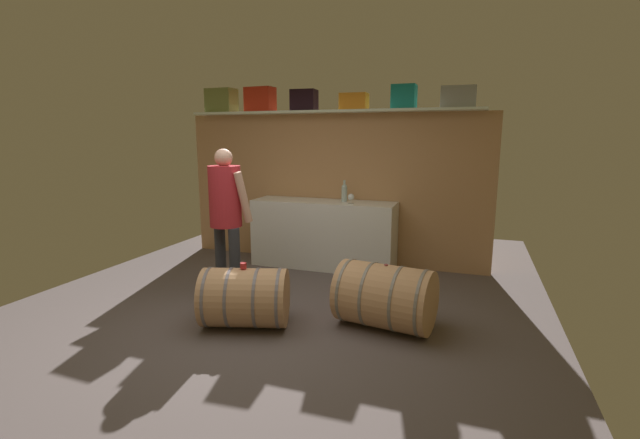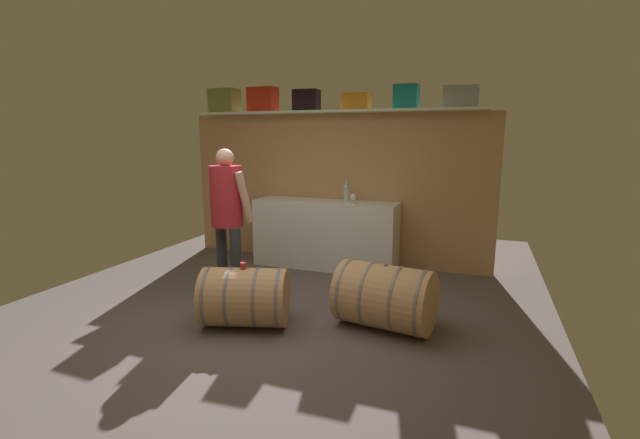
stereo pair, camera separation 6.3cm
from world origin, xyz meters
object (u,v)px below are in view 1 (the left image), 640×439
Objects in this scene: work_cabinet at (324,234)px; tasting_cup at (243,266)px; wine_bottle_clear at (344,192)px; wine_barrel_far at (385,296)px; wine_glass at (351,197)px; wine_barrel_near at (245,297)px; toolcase_red at (260,100)px; toolcase_teal at (404,97)px; toolcase_orange at (354,102)px; winemaker_pouring at (226,207)px; toolcase_olive at (222,101)px; toolcase_black at (304,100)px; toolcase_grey at (458,97)px.

tasting_cup is at bearing -92.17° from work_cabinet.
wine_barrel_far is at bearing -62.41° from wine_bottle_clear.
wine_barrel_near is (-0.50, -2.01, -0.73)m from wine_glass.
toolcase_red is 2.06m from toolcase_teal.
toolcase_orange reaches higher than winemaker_pouring.
toolcase_olive is 1.03× the size of toolcase_red.
tasting_cup reaches higher than wine_barrel_near.
toolcase_black is at bearing 106.54° from winemaker_pouring.
wine_barrel_far is (1.28, 0.42, 0.02)m from wine_barrel_near.
toolcase_orange is 6.02× the size of tasting_cup.
wine_bottle_clear is (1.95, -0.13, -1.27)m from toolcase_olive.
tasting_cup is at bearing -63.28° from toolcase_red.
work_cabinet reaches higher than wine_barrel_far.
toolcase_black reaches higher than wine_glass.
toolcase_teal is at bearing 178.57° from toolcase_grey.
toolcase_grey is at bearing 35.97° from wine_barrel_near.
toolcase_red reaches higher than wine_bottle_clear.
toolcase_red is at bearing 112.29° from tasting_cup.
toolcase_teal is 1.04× the size of wine_bottle_clear.
toolcase_grey reaches higher than wine_barrel_near.
wine_barrel_far reaches higher than wine_barrel_near.
toolcase_orange is at bearing 62.63° from wine_barrel_near.
toolcase_red is 1.20× the size of toolcase_black.
wine_barrel_far is at bearing -54.84° from work_cabinet.
toolcase_teal is 0.33× the size of wine_barrel_near.
toolcase_red is 2.72m from toolcase_grey.
toolcase_grey is at bearing 4.43° from toolcase_red.
toolcase_black reaches higher than toolcase_grey.
winemaker_pouring reaches higher than wine_barrel_far.
wine_barrel_far is (1.56, -1.90, -1.99)m from toolcase_black.
wine_barrel_far is (0.18, -1.90, -2.00)m from toolcase_teal.
toolcase_orange is 0.66m from toolcase_teal.
wine_barrel_near is 1.34m from wine_barrel_far.
toolcase_olive is 2.33m from wine_bottle_clear.
tasting_cup is (-0.44, -2.32, -1.66)m from toolcase_orange.
toolcase_olive is 3.10× the size of wine_glass.
wine_barrel_near is 0.56× the size of winemaker_pouring.
toolcase_black is at bearing 138.21° from wine_barrel_far.
work_cabinet is at bearing -167.76° from toolcase_teal.
toolcase_grey is 1.88m from wine_bottle_clear.
wine_barrel_far is at bearing -31.13° from toolcase_olive.
wine_barrel_near is at bearing -22.07° from winemaker_pouring.
toolcase_orange is 1.33m from toolcase_grey.
wine_glass is at bearing 75.98° from tasting_cup.
winemaker_pouring is at bearing 114.16° from wine_barrel_near.
wine_barrel_far is at bearing -105.88° from toolcase_grey.
toolcase_orange is (1.39, 0.00, -0.06)m from toolcase_red.
wine_barrel_near is at bearing -153.04° from wine_barrel_far.
wine_barrel_far is (1.20, -1.71, -0.16)m from work_cabinet.
wine_glass is at bearing -15.37° from work_cabinet.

